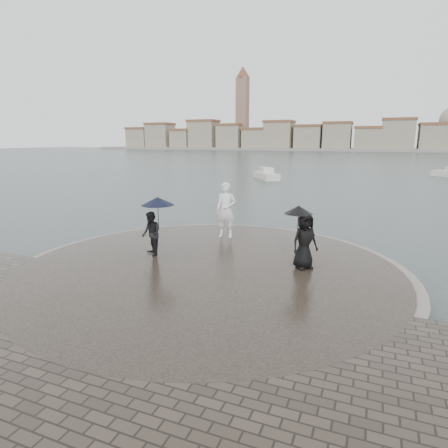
% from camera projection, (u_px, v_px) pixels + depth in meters
% --- Properties ---
extents(ground, '(400.00, 400.00, 0.00)m').
position_uv_depth(ground, '(147.00, 325.00, 8.85)').
color(ground, '#2B3835').
rests_on(ground, ground).
extents(kerb_ring, '(12.50, 12.50, 0.32)m').
position_uv_depth(kerb_ring, '(209.00, 271.00, 11.98)').
color(kerb_ring, gray).
rests_on(kerb_ring, ground).
extents(quay_tip, '(11.90, 11.90, 0.36)m').
position_uv_depth(quay_tip, '(209.00, 271.00, 11.97)').
color(quay_tip, '#2D261E').
rests_on(quay_tip, ground).
extents(statue, '(0.89, 0.65, 2.26)m').
position_uv_depth(statue, '(226.00, 210.00, 15.25)').
color(statue, white).
rests_on(statue, quay_tip).
extents(visitor_left, '(1.30, 1.15, 2.04)m').
position_uv_depth(visitor_left, '(153.00, 222.00, 12.77)').
color(visitor_left, black).
rests_on(visitor_left, quay_tip).
extents(visitor_right, '(1.20, 1.05, 1.95)m').
position_uv_depth(visitor_right, '(303.00, 235.00, 11.51)').
color(visitor_right, black).
rests_on(visitor_right, quay_tip).
extents(far_skyline, '(260.00, 20.00, 37.00)m').
position_uv_depth(far_skyline, '(352.00, 137.00, 155.19)').
color(far_skyline, gray).
rests_on(far_skyline, ground).
extents(boats, '(38.37, 15.37, 1.50)m').
position_uv_depth(boats, '(443.00, 178.00, 39.43)').
color(boats, silver).
rests_on(boats, ground).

